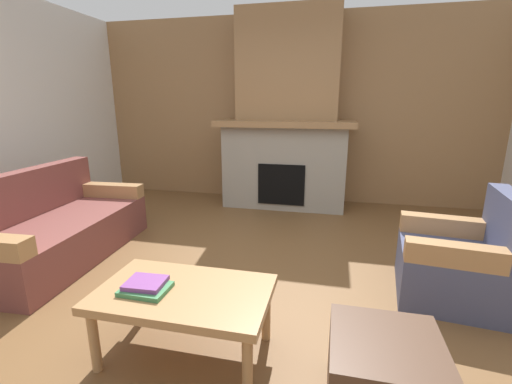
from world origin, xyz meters
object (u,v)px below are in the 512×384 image
Objects in this scene: ottoman at (383,377)px; couch at (55,230)px; fireplace at (286,125)px; coffee_table at (184,298)px; armchair at (460,262)px.

couch is at bearing 158.46° from ottoman.
ottoman is at bearing -21.54° from couch.
fireplace is at bearing 105.78° from ottoman.
fireplace reaches higher than coffee_table.
ottoman is at bearing -74.22° from fireplace.
fireplace is at bearing 50.83° from couch.
ottoman is (0.98, -3.47, -0.96)m from fireplace.
fireplace reaches higher than armchair.
armchair is 1.40m from ottoman.
coffee_table is at bearing -149.52° from armchair.
couch is at bearing -178.73° from armchair.
armchair is 2.07m from coffee_table.
fireplace is 1.46× the size of couch.
armchair is at bearing 60.36° from ottoman.
couch is at bearing 151.38° from coffee_table.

